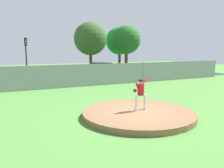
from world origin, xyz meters
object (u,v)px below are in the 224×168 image
Objects in this scene: baseball at (133,105)px; traffic_light_near at (26,51)px; parked_car_red at (102,71)px; pitcher_youth at (141,91)px; parked_car_silver at (58,74)px; traffic_cone_orange at (41,83)px.

baseball is 18.31m from traffic_light_near.
parked_car_red is at bearing -26.45° from traffic_light_near.
traffic_light_near reaches higher than pitcher_youth.
parked_car_red is 8.96m from traffic_light_near.
traffic_light_near is (-7.75, 3.85, 2.31)m from parked_car_red.
baseball is (0.16, 0.98, -0.89)m from pitcher_youth.
pitcher_youth is 14.53m from parked_car_silver.
baseball is at bearing -86.66° from parked_car_silver.
parked_car_red is at bearing 4.14° from parked_car_silver.
pitcher_youth is 1.33m from baseball.
traffic_light_near is at bearing 99.83° from pitcher_youth.
parked_car_silver is at bearing 93.34° from baseball.
pitcher_youth is at bearing -76.25° from traffic_cone_orange.
baseball is 14.58m from parked_car_red.
parked_car_silver is at bearing 92.49° from pitcher_youth.
traffic_cone_orange is at bearing 103.75° from pitcher_youth.
baseball is at bearing -79.14° from traffic_light_near.
traffic_light_near is at bearing 100.86° from baseball.
pitcher_youth reaches higher than baseball.
traffic_cone_orange is (-2.82, 11.53, -0.93)m from pitcher_youth.
traffic_cone_orange is at bearing -155.40° from parked_car_red.
parked_car_silver is (-0.63, 14.51, -0.41)m from pitcher_youth.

